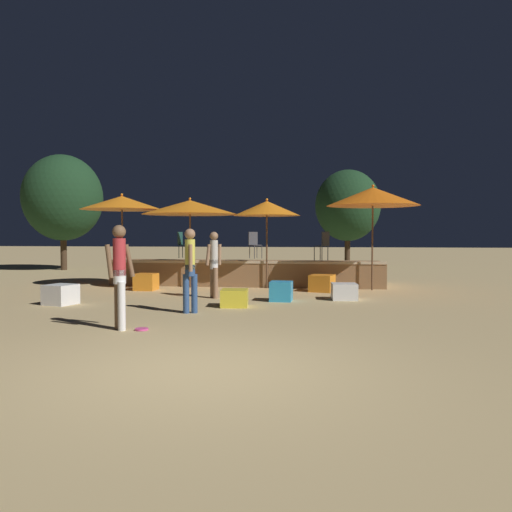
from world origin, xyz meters
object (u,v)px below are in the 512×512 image
object	(u,v)px
patio_umbrella_0	(190,207)
person_2	(120,272)
background_tree_1	(63,198)
person_3	(214,262)
patio_umbrella_1	(373,197)
cube_seat_3	(234,298)
bistro_chair_2	(182,242)
cube_seat_1	(322,283)
cube_seat_4	(146,282)
cube_seat_2	(281,291)
person_1	(190,267)
frisbee_disc	(142,329)
patio_umbrella_3	(122,203)
patio_umbrella_2	(267,208)
bistro_chair_1	(254,242)
background_tree_0	(348,206)
cube_seat_5	(61,295)
bistro_chair_0	(323,243)
cube_seat_0	(344,292)

from	to	relation	value
patio_umbrella_0	person_2	distance (m)	7.00
person_2	background_tree_1	xyz separation A→B (m)	(-8.44, 13.51, 2.33)
person_3	person_2	bearing A→B (deg)	132.72
person_3	background_tree_1	size ratio (longest dim) A/B	0.32
person_2	person_3	size ratio (longest dim) A/B	1.05
patio_umbrella_1	cube_seat_3	size ratio (longest dim) A/B	4.75
patio_umbrella_1	bistro_chair_2	bearing A→B (deg)	163.44
cube_seat_1	cube_seat_4	xyz separation A→B (m)	(-5.12, -0.30, 0.00)
cube_seat_2	bistro_chair_2	world-z (taller)	bistro_chair_2
person_1	frisbee_disc	distance (m)	2.16
patio_umbrella_3	cube_seat_4	size ratio (longest dim) A/B	4.84
patio_umbrella_0	frisbee_disc	distance (m)	7.31
patio_umbrella_2	cube_seat_2	world-z (taller)	patio_umbrella_2
cube_seat_4	person_3	distance (m)	2.92
cube_seat_4	person_3	xyz separation A→B (m)	(2.38, -1.55, 0.68)
patio_umbrella_2	bistro_chair_1	xyz separation A→B (m)	(-0.64, 1.82, -1.05)
cube_seat_1	background_tree_0	xyz separation A→B (m)	(1.26, 11.54, 2.87)
bistro_chair_2	person_3	bearing A→B (deg)	-146.19
cube_seat_5	person_3	bearing A→B (deg)	26.36
patio_umbrella_0	patio_umbrella_2	bearing A→B (deg)	2.97
frisbee_disc	cube_seat_2	bearing A→B (deg)	63.31
patio_umbrella_3	cube_seat_1	size ratio (longest dim) A/B	3.73
patio_umbrella_1	cube_seat_5	xyz separation A→B (m)	(-7.49, -4.06, -2.50)
cube_seat_4	bistro_chair_0	xyz separation A→B (m)	(5.16, 1.59, 1.12)
patio_umbrella_2	bistro_chair_2	xyz separation A→B (m)	(-3.15, 1.75, -1.05)
bistro_chair_1	frisbee_disc	distance (m)	8.89
background_tree_1	patio_umbrella_3	bearing A→B (deg)	-49.53
person_2	bistro_chair_2	bearing A→B (deg)	-32.31
patio_umbrella_0	patio_umbrella_1	xyz separation A→B (m)	(5.48, 0.01, 0.27)
patio_umbrella_2	cube_seat_4	size ratio (longest dim) A/B	4.51
patio_umbrella_1	cube_seat_4	xyz separation A→B (m)	(-6.58, -0.88, -2.49)
cube_seat_1	person_3	bearing A→B (deg)	-146.00
cube_seat_0	frisbee_disc	size ratio (longest dim) A/B	2.91
cube_seat_3	cube_seat_2	bearing A→B (deg)	48.38
patio_umbrella_1	patio_umbrella_2	world-z (taller)	patio_umbrella_1
patio_umbrella_2	patio_umbrella_3	bearing A→B (deg)	179.59
cube_seat_3	background_tree_0	world-z (taller)	background_tree_0
person_2	cube_seat_5	bearing A→B (deg)	2.00
patio_umbrella_1	patio_umbrella_3	world-z (taller)	patio_umbrella_1
background_tree_0	cube_seat_4	bearing A→B (deg)	-118.32
cube_seat_1	background_tree_1	xyz separation A→B (m)	(-11.85, 7.26, 3.08)
cube_seat_0	cube_seat_1	distance (m)	1.80
patio_umbrella_3	frisbee_disc	xyz separation A→B (m)	(3.24, -6.97, -2.61)
patio_umbrella_2	patio_umbrella_3	distance (m)	4.61
cube_seat_5	person_1	bearing A→B (deg)	-14.18
patio_umbrella_1	background_tree_1	world-z (taller)	background_tree_1
cube_seat_1	frisbee_disc	xyz separation A→B (m)	(-3.03, -6.24, -0.22)
cube_seat_0	cube_seat_3	bearing A→B (deg)	-148.20
person_1	person_3	world-z (taller)	person_1
person_1	person_3	size ratio (longest dim) A/B	1.03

